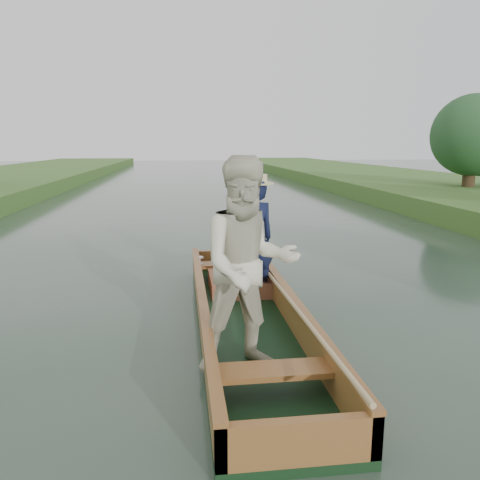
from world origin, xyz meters
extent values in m
plane|color=#283D30|center=(0.00, 0.00, 0.00)|extent=(120.00, 120.00, 0.00)
cylinder|color=#47331E|center=(9.80, 11.01, 1.03)|extent=(0.44, 0.44, 2.06)
sphere|color=#1B431D|center=(9.80, 11.01, 2.46)|extent=(2.92, 2.92, 2.92)
cube|color=black|center=(0.00, 0.00, 0.04)|extent=(1.10, 5.00, 0.08)
cube|color=olive|center=(-0.51, 0.00, 0.24)|extent=(0.08, 5.00, 0.32)
cube|color=olive|center=(0.51, 0.00, 0.24)|extent=(0.08, 5.00, 0.32)
cube|color=olive|center=(0.00, 2.46, 0.24)|extent=(1.10, 0.08, 0.32)
cube|color=olive|center=(0.00, -2.46, 0.24)|extent=(1.10, 0.08, 0.32)
cube|color=olive|center=(-0.51, 0.00, 0.42)|extent=(0.10, 5.00, 0.04)
cube|color=olive|center=(0.51, 0.00, 0.42)|extent=(0.10, 5.00, 0.04)
cube|color=olive|center=(0.00, 1.90, 0.30)|extent=(0.94, 0.30, 0.05)
cube|color=olive|center=(0.00, -1.60, 0.30)|extent=(0.94, 0.30, 0.05)
imported|color=#111635|center=(0.22, 0.91, 0.89)|extent=(0.69, 0.56, 1.62)
cylinder|color=beige|center=(0.22, 0.91, 1.66)|extent=(0.52, 0.52, 0.12)
imported|color=beige|center=(-0.14, -1.08, 1.06)|extent=(1.03, 0.85, 1.95)
cube|color=maroon|center=(0.08, 1.25, 0.19)|extent=(0.85, 0.90, 0.22)
sphere|color=tan|center=(0.33, 1.15, 0.40)|extent=(0.18, 0.18, 0.18)
sphere|color=tan|center=(0.33, 1.14, 0.53)|extent=(0.13, 0.13, 0.13)
sphere|color=tan|center=(0.28, 1.14, 0.59)|extent=(0.05, 0.05, 0.05)
sphere|color=tan|center=(0.38, 1.14, 0.59)|extent=(0.05, 0.05, 0.05)
sphere|color=tan|center=(0.33, 1.09, 0.52)|extent=(0.05, 0.05, 0.05)
sphere|color=tan|center=(0.25, 1.13, 0.42)|extent=(0.06, 0.06, 0.06)
sphere|color=tan|center=(0.41, 1.13, 0.42)|extent=(0.06, 0.06, 0.06)
sphere|color=tan|center=(0.29, 1.12, 0.32)|extent=(0.07, 0.07, 0.07)
sphere|color=tan|center=(0.37, 1.12, 0.32)|extent=(0.07, 0.07, 0.07)
cylinder|color=silver|center=(-0.44, 1.90, 0.33)|extent=(0.07, 0.07, 0.01)
cylinder|color=silver|center=(-0.44, 1.90, 0.37)|extent=(0.01, 0.01, 0.08)
ellipsoid|color=silver|center=(-0.44, 1.90, 0.43)|extent=(0.09, 0.09, 0.05)
cylinder|color=tan|center=(0.43, -0.48, 0.46)|extent=(0.04, 4.21, 0.19)
camera|label=1|loc=(-0.72, -5.08, 2.12)|focal=35.00mm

